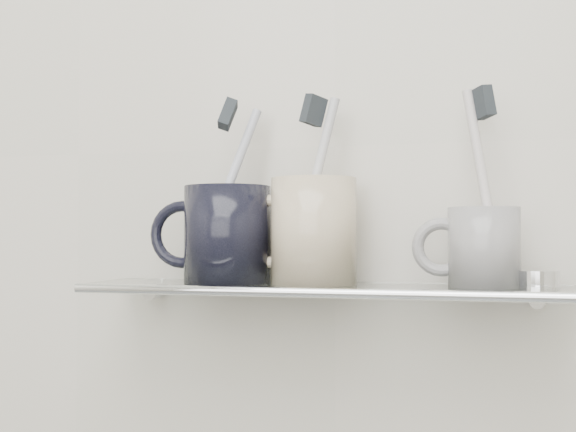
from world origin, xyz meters
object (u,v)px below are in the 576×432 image
(mug_left, at_px, (227,234))
(mug_right, at_px, (484,247))
(mug_center, at_px, (314,231))
(shelf_glass, at_px, (324,289))

(mug_left, bearing_deg, mug_right, 8.81)
(mug_left, relative_size, mug_center, 0.94)
(mug_left, xyz_separation_m, mug_right, (0.27, 0.00, -0.01))
(shelf_glass, xyz_separation_m, mug_center, (-0.01, 0.00, 0.06))
(mug_right, bearing_deg, shelf_glass, -175.21)
(mug_left, relative_size, mug_right, 1.33)
(mug_center, bearing_deg, shelf_glass, -22.83)
(shelf_glass, bearing_deg, mug_left, 177.31)
(mug_left, height_order, mug_center, mug_center)
(mug_right, bearing_deg, mug_left, -177.01)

